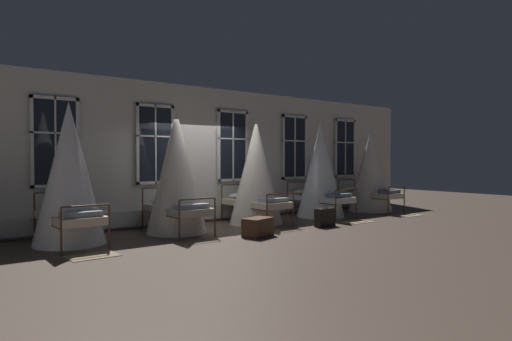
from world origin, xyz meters
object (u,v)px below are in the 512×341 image
at_px(cot_fourth, 256,174).
at_px(cot_sixth, 370,172).
at_px(cot_fifth, 321,171).
at_px(travel_trunk, 258,227).
at_px(cot_third, 177,174).
at_px(cot_second, 69,176).
at_px(suitcase_dark, 325,217).

distance_m(cot_fourth, cot_sixth, 4.51).
height_order(cot_fifth, travel_trunk, cot_fifth).
bearing_deg(cot_fifth, cot_third, 89.97).
relative_size(cot_fourth, travel_trunk, 4.09).
distance_m(cot_fourth, travel_trunk, 2.17).
height_order(cot_third, cot_sixth, cot_third).
height_order(cot_second, cot_fourth, cot_second).
bearing_deg(cot_second, suitcase_dark, -105.42).
height_order(suitcase_dark, travel_trunk, suitcase_dark).
bearing_deg(cot_fourth, cot_second, 90.18).
distance_m(cot_sixth, suitcase_dark, 3.90).
height_order(cot_sixth, suitcase_dark, cot_sixth).
height_order(cot_fourth, cot_sixth, cot_fourth).
bearing_deg(cot_fourth, cot_fifth, -90.87).
xyz_separation_m(cot_third, cot_fourth, (2.23, 0.04, -0.05)).
distance_m(cot_third, cot_sixth, 6.75).
height_order(cot_second, travel_trunk, cot_second).
distance_m(cot_second, suitcase_dark, 5.79).
xyz_separation_m(cot_sixth, suitcase_dark, (-3.50, -1.43, -0.98)).
bearing_deg(suitcase_dark, cot_second, 162.12).
bearing_deg(cot_fifth, travel_trunk, 113.77).
height_order(cot_fourth, travel_trunk, cot_fourth).
relative_size(cot_fifth, cot_sixth, 1.07).
distance_m(cot_second, cot_fifth, 6.76).
bearing_deg(suitcase_dark, cot_fifth, 44.07).
height_order(cot_second, cot_fifth, cot_second).
bearing_deg(cot_sixth, travel_trunk, 103.65).
xyz_separation_m(cot_fifth, suitcase_dark, (-1.25, -1.38, -1.07)).
xyz_separation_m(cot_third, suitcase_dark, (3.25, -1.38, -1.08)).
bearing_deg(cot_third, suitcase_dark, -111.85).
relative_size(cot_third, suitcase_dark, 4.74).
relative_size(cot_second, cot_fourth, 1.04).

